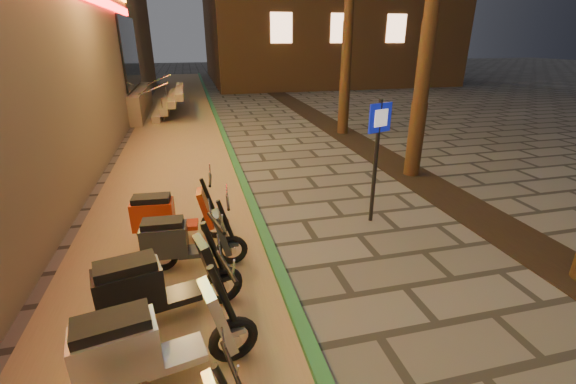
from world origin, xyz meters
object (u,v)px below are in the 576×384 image
object	(u,v)px
pedestrian_sign	(377,145)
scooter_7	(154,286)
scooter_9	(168,216)
scooter_8	(181,241)
scooter_6	(148,345)

from	to	relation	value
pedestrian_sign	scooter_7	xyz separation A→B (m)	(-3.98, -2.10, -1.00)
pedestrian_sign	scooter_9	distance (m)	4.03
scooter_8	scooter_9	size ratio (longest dim) A/B	0.97
scooter_6	scooter_9	world-z (taller)	scooter_6
scooter_6	pedestrian_sign	bearing A→B (deg)	26.81
scooter_7	scooter_8	size ratio (longest dim) A/B	1.13
pedestrian_sign	scooter_7	bearing A→B (deg)	-170.73
scooter_6	scooter_9	bearing A→B (deg)	77.14
scooter_7	pedestrian_sign	bearing A→B (deg)	14.47
scooter_6	scooter_7	size ratio (longest dim) A/B	1.01
scooter_8	pedestrian_sign	bearing A→B (deg)	16.79
scooter_8	scooter_6	bearing A→B (deg)	-94.32
scooter_8	scooter_9	bearing A→B (deg)	106.51
scooter_7	scooter_9	xyz separation A→B (m)	(0.09, 2.20, -0.05)
pedestrian_sign	scooter_7	size ratio (longest dim) A/B	1.31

